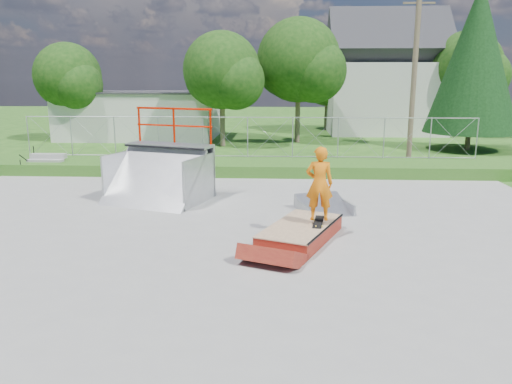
% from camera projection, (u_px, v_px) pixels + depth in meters
% --- Properties ---
extents(ground, '(120.00, 120.00, 0.00)m').
position_uv_depth(ground, '(219.00, 243.00, 12.24)').
color(ground, '#255418').
rests_on(ground, ground).
extents(concrete_pad, '(20.00, 16.00, 0.04)m').
position_uv_depth(concrete_pad, '(219.00, 243.00, 12.23)').
color(concrete_pad, gray).
rests_on(concrete_pad, ground).
extents(grass_berm, '(24.00, 3.00, 0.50)m').
position_uv_depth(grass_berm, '(246.00, 167.00, 21.43)').
color(grass_berm, '#255418').
rests_on(grass_berm, ground).
extents(grind_box, '(2.29, 3.07, 0.41)m').
position_uv_depth(grind_box, '(301.00, 233.00, 12.39)').
color(grind_box, maroon).
rests_on(grind_box, concrete_pad).
extents(quarter_pipe, '(3.61, 3.31, 2.98)m').
position_uv_depth(quarter_pipe, '(156.00, 157.00, 16.03)').
color(quarter_pipe, '#9D9FA5').
rests_on(quarter_pipe, concrete_pad).
extents(flat_bank_ramp, '(1.80, 1.86, 0.43)m').
position_uv_depth(flat_bank_ramp, '(324.00, 206.00, 14.98)').
color(flat_bank_ramp, '#9D9FA5').
rests_on(flat_bank_ramp, concrete_pad).
extents(skateboard, '(0.36, 0.82, 0.13)m').
position_uv_depth(skateboard, '(318.00, 222.00, 12.40)').
color(skateboard, black).
rests_on(skateboard, grind_box).
extents(skater, '(0.67, 0.44, 1.83)m').
position_uv_depth(skater, '(319.00, 187.00, 12.19)').
color(skater, orange).
rests_on(skater, grind_box).
extents(concrete_stairs, '(1.50, 1.60, 0.80)m').
position_uv_depth(concrete_stairs, '(44.00, 165.00, 21.04)').
color(concrete_stairs, gray).
rests_on(concrete_stairs, ground).
extents(chain_link_fence, '(20.00, 0.06, 1.80)m').
position_uv_depth(chain_link_fence, '(248.00, 137.00, 22.15)').
color(chain_link_fence, '#9FA2A7').
rests_on(chain_link_fence, grass_berm).
extents(utility_building_flat, '(10.00, 6.00, 3.00)m').
position_uv_depth(utility_building_flat, '(141.00, 116.00, 33.72)').
color(utility_building_flat, '#B8B8B3').
rests_on(utility_building_flat, ground).
extents(gable_house, '(8.40, 6.08, 8.94)m').
position_uv_depth(gable_house, '(385.00, 80.00, 36.25)').
color(gable_house, '#B8B8B3').
rests_on(gable_house, ground).
extents(utility_pole, '(0.24, 0.24, 8.00)m').
position_uv_depth(utility_pole, '(414.00, 77.00, 22.66)').
color(utility_pole, brown).
rests_on(utility_pole, ground).
extents(tree_left_near, '(4.76, 4.48, 6.65)m').
position_uv_depth(tree_left_near, '(226.00, 73.00, 28.74)').
color(tree_left_near, brown).
rests_on(tree_left_near, ground).
extents(tree_center, '(5.44, 5.12, 7.60)m').
position_uv_depth(tree_center, '(303.00, 63.00, 30.31)').
color(tree_center, brown).
rests_on(tree_center, ground).
extents(tree_left_far, '(4.42, 4.16, 6.18)m').
position_uv_depth(tree_left_far, '(71.00, 79.00, 31.27)').
color(tree_left_far, brown).
rests_on(tree_left_far, ground).
extents(tree_right_far, '(5.10, 4.80, 7.12)m').
position_uv_depth(tree_right_far, '(471.00, 69.00, 33.71)').
color(tree_right_far, brown).
rests_on(tree_right_far, ground).
extents(tree_back_mid, '(4.08, 3.84, 5.70)m').
position_uv_depth(tree_back_mid, '(330.00, 83.00, 38.29)').
color(tree_back_mid, brown).
rests_on(tree_back_mid, ground).
extents(conifer_tree, '(5.04, 5.04, 9.10)m').
position_uv_depth(conifer_tree, '(476.00, 58.00, 27.07)').
color(conifer_tree, brown).
rests_on(conifer_tree, ground).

